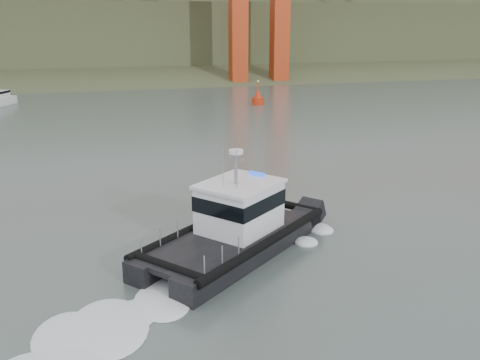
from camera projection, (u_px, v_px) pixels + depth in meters
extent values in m
plane|color=#46534D|center=(280.00, 266.00, 26.39)|extent=(400.00, 400.00, 0.00)
cube|color=#384326|center=(134.00, 77.00, 111.36)|extent=(500.00, 44.72, 16.25)
cube|color=#384326|center=(124.00, 42.00, 135.49)|extent=(500.00, 70.00, 18.00)
cube|color=#384326|center=(118.00, 21.00, 157.13)|extent=(500.00, 60.00, 16.00)
cube|color=black|center=(212.00, 237.00, 28.76)|extent=(9.85, 8.43, 1.27)
cube|color=black|center=(256.00, 250.00, 27.18)|extent=(9.85, 8.43, 1.27)
cube|color=black|center=(228.00, 238.00, 27.41)|extent=(10.43, 9.63, 0.26)
cube|color=white|center=(240.00, 208.00, 27.84)|extent=(4.95, 4.86, 2.43)
cube|color=black|center=(240.00, 200.00, 27.72)|extent=(5.04, 4.95, 0.79)
cube|color=white|center=(240.00, 184.00, 27.47)|extent=(5.25, 5.16, 0.17)
cylinder|color=gray|center=(236.00, 169.00, 26.97)|extent=(0.17, 0.17, 1.90)
cylinder|color=white|center=(236.00, 152.00, 26.71)|extent=(0.74, 0.74, 0.19)
cube|color=silver|center=(1.00, 95.00, 75.41)|extent=(2.37, 2.74, 1.15)
cube|color=black|center=(0.00, 92.00, 75.29)|extent=(2.43, 2.81, 0.34)
cylinder|color=red|center=(258.00, 102.00, 75.98)|extent=(1.75, 1.75, 1.16)
cone|color=red|center=(258.00, 94.00, 75.64)|extent=(1.36, 1.36, 1.75)
cylinder|color=red|center=(258.00, 85.00, 75.30)|extent=(0.16, 0.16, 0.97)
sphere|color=#E5D87F|center=(258.00, 81.00, 75.13)|extent=(0.29, 0.29, 0.29)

